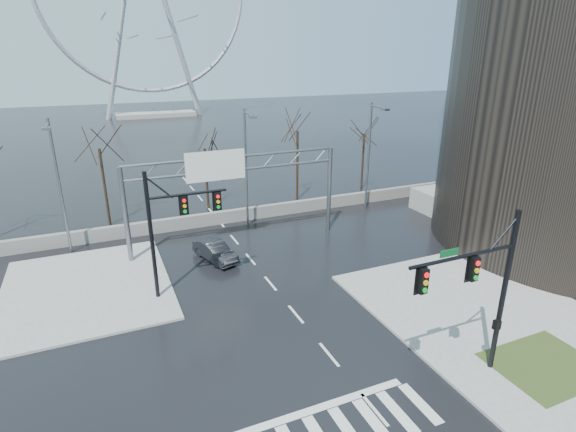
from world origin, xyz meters
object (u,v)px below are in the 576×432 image
signal_mast_near (484,284)px  sign_gantry (231,181)px  signal_mast_far (170,222)px  car (215,251)px

signal_mast_near → sign_gantry: signal_mast_near is taller
signal_mast_far → car: 6.74m
signal_mast_near → signal_mast_far: bearing=130.3°
car → sign_gantry: bearing=28.2°
signal_mast_far → signal_mast_near: bearing=-49.7°
signal_mast_near → signal_mast_far: 17.03m
sign_gantry → car: 5.31m
signal_mast_far → sign_gantry: bearing=47.5°
signal_mast_far → sign_gantry: 8.14m
signal_mast_far → car: signal_mast_far is taller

